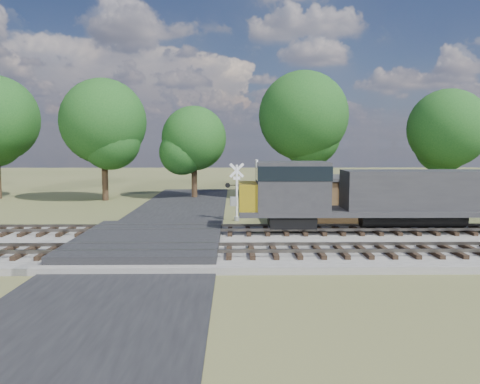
{
  "coord_description": "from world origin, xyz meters",
  "views": [
    {
      "loc": [
        4.21,
        -22.41,
        5.13
      ],
      "look_at": [
        4.53,
        2.0,
        2.63
      ],
      "focal_mm": 35.0,
      "sensor_mm": 36.0,
      "label": 1
    }
  ],
  "objects": [
    {
      "name": "equipment_shed",
      "position": [
        10.41,
        8.02,
        1.54
      ],
      "size": [
        4.6,
        4.6,
        3.04
      ],
      "rotation": [
        0.0,
        0.0,
        0.03
      ],
      "color": "#4B3720",
      "rests_on": "ground"
    },
    {
      "name": "track_near",
      "position": [
        3.12,
        -2.0,
        0.41
      ],
      "size": [
        140.0,
        2.6,
        0.33
      ],
      "color": "black",
      "rests_on": "ballast_bed"
    },
    {
      "name": "crossing_panel",
      "position": [
        0.0,
        0.5,
        0.32
      ],
      "size": [
        7.0,
        9.0,
        0.62
      ],
      "primitive_type": "cube",
      "color": "#262628",
      "rests_on": "ground"
    },
    {
      "name": "treeline",
      "position": [
        6.95,
        21.24,
        7.03
      ],
      "size": [
        79.92,
        10.6,
        11.98
      ],
      "color": "black",
      "rests_on": "ground"
    },
    {
      "name": "ground",
      "position": [
        0.0,
        0.0,
        0.0
      ],
      "size": [
        160.0,
        160.0,
        0.0
      ],
      "primitive_type": "plane",
      "color": "#484E29",
      "rests_on": "ground"
    },
    {
      "name": "road",
      "position": [
        0.0,
        0.0,
        0.04
      ],
      "size": [
        7.0,
        60.0,
        0.08
      ],
      "primitive_type": "cube",
      "color": "black",
      "rests_on": "ground"
    },
    {
      "name": "ballast_bed",
      "position": [
        10.0,
        0.5,
        0.15
      ],
      "size": [
        140.0,
        10.0,
        0.3
      ],
      "primitive_type": "cube",
      "color": "gray",
      "rests_on": "ground"
    },
    {
      "name": "track_far",
      "position": [
        3.12,
        3.0,
        0.41
      ],
      "size": [
        140.0,
        2.6,
        0.33
      ],
      "color": "black",
      "rests_on": "ballast_bed"
    },
    {
      "name": "crossing_signal_far",
      "position": [
        4.32,
        8.66,
        1.62
      ],
      "size": [
        1.56,
        0.38,
        3.89
      ],
      "rotation": [
        0.0,
        0.0,
        3.3
      ],
      "color": "silver",
      "rests_on": "ground"
    }
  ]
}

